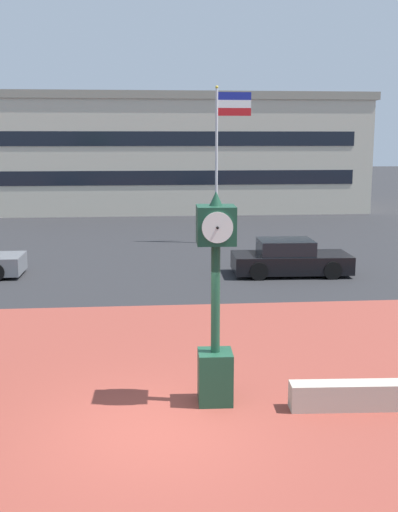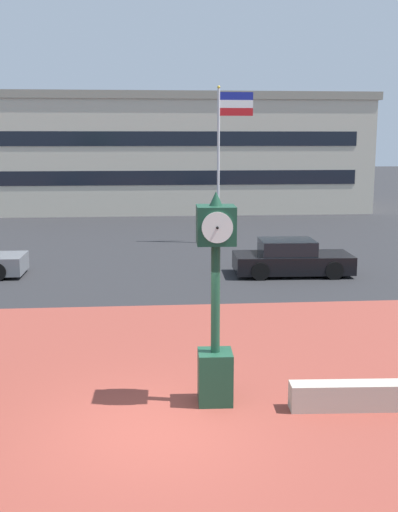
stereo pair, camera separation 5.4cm
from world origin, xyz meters
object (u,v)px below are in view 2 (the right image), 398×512
(civic_building, at_px, (169,152))
(car_street_near, at_px, (291,259))
(street_clock, at_px, (215,306))
(flagpole_primary, at_px, (223,149))

(civic_building, bearing_deg, car_street_near, -81.34)
(car_street_near, distance_m, civic_building, 23.57)
(street_clock, distance_m, civic_building, 34.19)
(civic_building, bearing_deg, flagpole_primary, -83.11)
(car_street_near, xyz_separation_m, civic_building, (-3.51, 23.07, 3.32))
(street_clock, xyz_separation_m, car_street_near, (3.99, 11.06, -1.29))
(flagpole_primary, height_order, civic_building, civic_building)
(street_clock, bearing_deg, car_street_near, 72.31)
(street_clock, height_order, civic_building, civic_building)
(street_clock, xyz_separation_m, flagpole_primary, (2.39, 18.33, 2.52))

